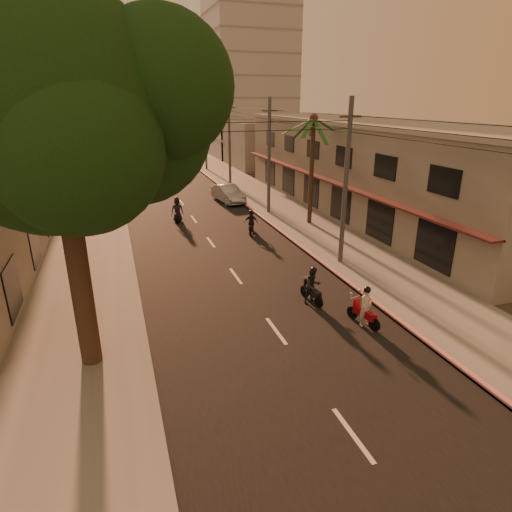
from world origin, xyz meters
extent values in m
plane|color=#383023|center=(0.00, 0.00, 0.00)|extent=(160.00, 160.00, 0.00)
cube|color=black|center=(0.00, 20.00, 0.01)|extent=(10.00, 140.00, 0.02)
cube|color=slate|center=(7.50, 20.00, 0.06)|extent=(5.00, 140.00, 0.12)
cube|color=slate|center=(-7.50, 20.00, 0.06)|extent=(5.00, 140.00, 0.12)
cube|color=red|center=(5.10, 15.00, 0.10)|extent=(0.20, 60.00, 0.20)
cube|color=gray|center=(14.00, 18.00, 3.50)|extent=(8.00, 34.00, 7.00)
cube|color=gray|center=(14.00, 18.00, 7.15)|extent=(8.20, 34.20, 0.30)
cube|color=#431B1A|center=(9.70, 18.00, 3.10)|extent=(0.80, 34.00, 0.12)
cube|color=#B7B5B2|center=(16.00, 56.00, 14.00)|extent=(12.00, 12.00, 28.00)
cylinder|color=black|center=(-7.00, 2.00, 3.00)|extent=(0.70, 0.70, 6.00)
cylinder|color=black|center=(-6.20, 2.40, 6.00)|extent=(1.22, 2.17, 3.04)
cylinder|color=black|center=(-7.60, 1.70, 6.20)|extent=(1.31, 1.49, 2.73)
sphere|color=black|center=(-7.00, 2.00, 8.50)|extent=(7.20, 7.20, 7.20)
sphere|color=black|center=(-4.80, 3.00, 8.00)|extent=(5.20, 5.20, 5.20)
sphere|color=black|center=(-6.40, 0.20, 7.60)|extent=(4.60, 4.60, 4.60)
sphere|color=black|center=(-4.00, 1.50, 9.20)|extent=(4.40, 4.40, 4.40)
sphere|color=black|center=(-5.80, 4.40, 9.60)|extent=(4.40, 4.40, 4.40)
cylinder|color=black|center=(8.00, 16.00, 3.80)|extent=(0.32, 0.32, 7.60)
sphere|color=black|center=(8.00, 16.00, 7.60)|extent=(0.60, 0.60, 0.60)
cylinder|color=#38383A|center=(6.20, 8.00, 4.50)|extent=(0.26, 0.26, 9.00)
cube|color=#38383A|center=(6.20, 8.00, 8.00)|extent=(1.20, 0.12, 0.12)
cylinder|color=#38383A|center=(6.20, 20.00, 4.50)|extent=(0.26, 0.26, 9.00)
cube|color=#38383A|center=(6.20, 20.00, 8.00)|extent=(1.20, 0.12, 0.12)
cylinder|color=#38383A|center=(6.20, 32.00, 4.50)|extent=(0.26, 0.26, 9.00)
cube|color=#38383A|center=(6.20, 32.00, 8.00)|extent=(1.20, 0.12, 0.12)
cylinder|color=#38383A|center=(6.20, 44.00, 4.50)|extent=(0.26, 0.26, 9.00)
cube|color=#38383A|center=(6.20, 44.00, 8.00)|extent=(1.20, 0.12, 0.12)
cube|color=gray|center=(14.00, 45.00, 3.00)|extent=(8.00, 14.00, 6.00)
cube|color=gray|center=(-14.00, 34.00, 2.20)|extent=(8.00, 14.00, 4.40)
cube|color=gray|center=(-14.00, 52.00, 3.50)|extent=(8.00, 14.00, 7.00)
cylinder|color=black|center=(3.47, 1.99, 0.28)|extent=(0.23, 0.56, 0.55)
cylinder|color=black|center=(3.78, 0.79, 0.28)|extent=(0.23, 0.56, 0.55)
cube|color=maroon|center=(3.64, 1.31, 0.54)|extent=(0.54, 1.12, 0.30)
cube|color=maroon|center=(3.52, 1.79, 0.69)|extent=(0.31, 0.17, 0.59)
cylinder|color=silver|center=(3.49, 1.91, 1.04)|extent=(0.54, 0.18, 0.04)
imported|color=beige|center=(3.64, 1.31, 0.83)|extent=(0.80, 0.69, 1.66)
sphere|color=black|center=(3.64, 1.31, 1.61)|extent=(0.30, 0.30, 0.30)
sphere|color=silver|center=(3.23, 1.82, 1.29)|extent=(0.12, 0.12, 0.12)
sphere|color=silver|center=(3.76, 1.96, 1.29)|extent=(0.12, 0.12, 0.12)
cylinder|color=black|center=(2.42, 4.60, 0.28)|extent=(0.17, 0.56, 0.55)
cylinder|color=black|center=(2.57, 3.37, 0.28)|extent=(0.17, 0.56, 0.55)
cube|color=black|center=(2.50, 3.91, 0.54)|extent=(0.41, 1.12, 0.30)
cube|color=black|center=(2.44, 4.40, 0.69)|extent=(0.31, 0.14, 0.59)
cylinder|color=silver|center=(2.43, 4.52, 1.04)|extent=(0.55, 0.11, 0.04)
imported|color=black|center=(2.50, 3.91, 0.83)|extent=(0.96, 0.83, 1.66)
sphere|color=black|center=(2.50, 3.91, 1.61)|extent=(0.30, 0.30, 0.30)
cylinder|color=black|center=(3.35, 15.65, 0.27)|extent=(0.28, 0.53, 0.54)
cylinder|color=black|center=(2.91, 14.53, 0.27)|extent=(0.28, 0.53, 0.54)
cube|color=black|center=(3.10, 15.02, 0.53)|extent=(0.63, 1.08, 0.29)
cube|color=black|center=(3.28, 15.47, 0.67)|extent=(0.30, 0.19, 0.57)
cylinder|color=silver|center=(3.32, 15.58, 1.00)|extent=(0.50, 0.23, 0.04)
imported|color=black|center=(3.10, 15.02, 0.80)|extent=(1.21, 1.03, 1.61)
sphere|color=black|center=(3.10, 15.02, 1.56)|extent=(0.29, 0.29, 0.29)
cylinder|color=black|center=(-1.14, 20.47, 0.30)|extent=(0.21, 0.61, 0.60)
cylinder|color=black|center=(-1.38, 19.14, 0.30)|extent=(0.21, 0.61, 0.60)
cube|color=black|center=(-1.27, 19.72, 0.59)|extent=(0.51, 1.22, 0.32)
cube|color=black|center=(-1.18, 20.26, 0.76)|extent=(0.34, 0.16, 0.65)
cylinder|color=silver|center=(-1.16, 20.38, 1.13)|extent=(0.59, 0.15, 0.04)
imported|color=black|center=(-1.27, 19.72, 0.91)|extent=(1.09, 0.89, 1.81)
sphere|color=black|center=(-1.27, 19.72, 1.76)|extent=(0.32, 0.32, 0.32)
imported|color=#A1A4A9|center=(4.09, 24.93, 0.77)|extent=(2.93, 5.14, 1.54)
camera|label=1|loc=(-5.56, -12.16, 8.85)|focal=30.00mm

